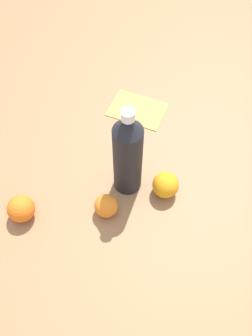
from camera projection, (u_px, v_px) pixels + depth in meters
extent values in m
plane|color=olive|center=(139.00, 197.00, 1.08)|extent=(2.40, 2.40, 0.00)
cylinder|color=black|center=(126.00, 160.00, 1.00)|extent=(0.08, 0.08, 0.24)
cone|color=black|center=(126.00, 125.00, 0.88)|extent=(0.08, 0.08, 0.04)
cylinder|color=white|center=(126.00, 115.00, 0.85)|extent=(0.03, 0.03, 0.03)
sphere|color=orange|center=(105.00, 206.00, 1.03)|extent=(0.06, 0.06, 0.06)
sphere|color=orange|center=(19.00, 209.00, 1.02)|extent=(0.07, 0.07, 0.07)
sphere|color=orange|center=(164.00, 185.00, 1.06)|extent=(0.07, 0.07, 0.07)
cube|color=#E5B24C|center=(136.00, 109.00, 1.26)|extent=(0.21, 0.17, 0.01)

